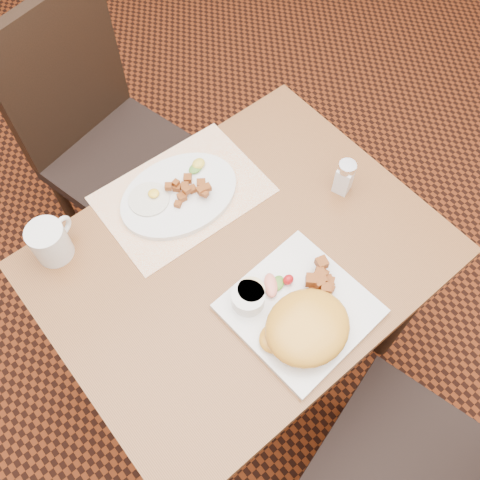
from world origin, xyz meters
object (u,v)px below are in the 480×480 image
at_px(table, 241,277).
at_px(chair_far, 102,134).
at_px(salt_shaker, 345,177).
at_px(plate_oval, 179,195).
at_px(plate_square, 300,309).
at_px(coffee_mug, 50,241).

height_order(table, chair_far, chair_far).
bearing_deg(table, chair_far, 88.92).
bearing_deg(salt_shaker, plate_oval, 143.89).
bearing_deg(table, salt_shaker, -2.28).
bearing_deg(plate_oval, plate_square, -86.64).
bearing_deg(table, coffee_mug, 138.55).
bearing_deg(plate_square, salt_shaker, 29.69).
relative_size(table, chair_far, 0.93).
xyz_separation_m(table, chair_far, (0.01, 0.71, -0.10)).
bearing_deg(salt_shaker, coffee_mug, 154.92).
relative_size(plate_square, salt_shaker, 2.80).
relative_size(table, coffee_mug, 7.88).
height_order(table, plate_square, plate_square).
distance_m(chair_far, plate_square, 0.92).
bearing_deg(salt_shaker, table, 177.72).
bearing_deg(chair_far, coffee_mug, 38.56).
bearing_deg(coffee_mug, plate_oval, -11.01).
height_order(chair_far, plate_square, chair_far).
distance_m(chair_far, coffee_mug, 0.60).
distance_m(salt_shaker, coffee_mug, 0.71).
bearing_deg(coffee_mug, plate_square, -54.49).
relative_size(salt_shaker, coffee_mug, 0.88).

